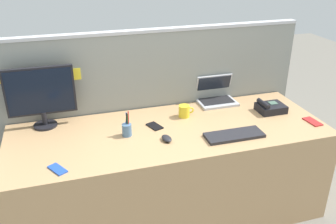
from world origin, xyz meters
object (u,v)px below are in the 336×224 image
at_px(cell_phone_red_case, 313,122).
at_px(cell_phone_blue_case, 58,169).
at_px(laptop, 215,95).
at_px(coffee_mug, 184,111).
at_px(desktop_monitor, 41,94).
at_px(desk_phone, 270,108).
at_px(computer_mouse_right_hand, 167,138).
at_px(cell_phone_black_slab, 155,126).
at_px(pen_cup, 127,129).
at_px(keyboard_main, 234,135).

distance_m(cell_phone_red_case, cell_phone_blue_case, 1.85).
height_order(laptop, coffee_mug, laptop).
xyz_separation_m(desktop_monitor, cell_phone_red_case, (1.92, -0.52, -0.25)).
height_order(cell_phone_red_case, coffee_mug, coffee_mug).
distance_m(desk_phone, computer_mouse_right_hand, 0.94).
relative_size(cell_phone_blue_case, coffee_mug, 1.08).
bearing_deg(cell_phone_black_slab, laptop, 5.65).
height_order(cell_phone_blue_case, coffee_mug, coffee_mug).
bearing_deg(laptop, pen_cup, -155.76).
bearing_deg(cell_phone_black_slab, desk_phone, -21.25).
relative_size(desk_phone, coffee_mug, 1.71).
height_order(desktop_monitor, cell_phone_black_slab, desktop_monitor).
bearing_deg(desk_phone, pen_cup, -176.99).
height_order(cell_phone_black_slab, coffee_mug, coffee_mug).
bearing_deg(desk_phone, coffee_mug, 170.75).
bearing_deg(cell_phone_blue_case, cell_phone_red_case, -27.24).
bearing_deg(computer_mouse_right_hand, desktop_monitor, 141.44).
height_order(laptop, cell_phone_red_case, laptop).
xyz_separation_m(pen_cup, cell_phone_red_case, (1.37, -0.20, -0.04)).
relative_size(cell_phone_black_slab, cell_phone_blue_case, 0.96).
relative_size(laptop, cell_phone_blue_case, 2.35).
height_order(keyboard_main, cell_phone_blue_case, keyboard_main).
distance_m(pen_cup, cell_phone_black_slab, 0.23).
relative_size(computer_mouse_right_hand, cell_phone_black_slab, 0.78).
relative_size(laptop, pen_cup, 1.70).
distance_m(laptop, coffee_mug, 0.40).
height_order(computer_mouse_right_hand, pen_cup, pen_cup).
height_order(desk_phone, cell_phone_blue_case, desk_phone).
distance_m(computer_mouse_right_hand, cell_phone_black_slab, 0.22).
height_order(keyboard_main, pen_cup, pen_cup).
bearing_deg(cell_phone_blue_case, desktop_monitor, 66.25).
relative_size(desktop_monitor, laptop, 1.54).
xyz_separation_m(laptop, desk_phone, (0.34, -0.31, -0.02)).
distance_m(keyboard_main, coffee_mug, 0.46).
height_order(desk_phone, cell_phone_black_slab, desk_phone).
height_order(laptop, computer_mouse_right_hand, laptop).
bearing_deg(keyboard_main, computer_mouse_right_hand, 170.31).
relative_size(desktop_monitor, coffee_mug, 3.93).
distance_m(laptop, cell_phone_black_slab, 0.68).
xyz_separation_m(laptop, cell_phone_black_slab, (-0.61, -0.30, -0.05)).
height_order(pen_cup, cell_phone_black_slab, pen_cup).
distance_m(keyboard_main, cell_phone_black_slab, 0.58).
relative_size(desktop_monitor, cell_phone_red_case, 3.25).
relative_size(pen_cup, cell_phone_blue_case, 1.38).
xyz_separation_m(laptop, computer_mouse_right_hand, (-0.58, -0.52, -0.04)).
height_order(computer_mouse_right_hand, cell_phone_red_case, computer_mouse_right_hand).
xyz_separation_m(desk_phone, cell_phone_blue_case, (-1.64, -0.36, -0.03)).
relative_size(desktop_monitor, keyboard_main, 1.17).
height_order(keyboard_main, cell_phone_black_slab, keyboard_main).
xyz_separation_m(desktop_monitor, keyboard_main, (1.26, -0.55, -0.24)).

